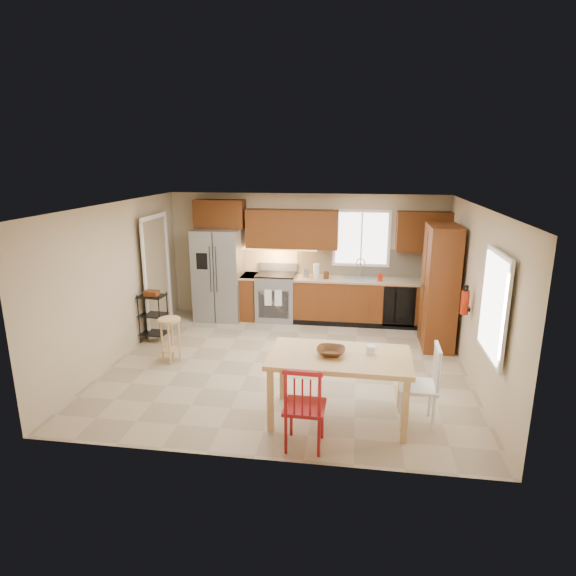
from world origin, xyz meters
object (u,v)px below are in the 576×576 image
(utility_cart, at_px, (153,317))
(range_stove, at_px, (276,297))
(soap_bottle, at_px, (380,276))
(pantry, at_px, (439,287))
(dining_table, at_px, (339,388))
(table_bowl, at_px, (331,355))
(table_jar, at_px, (371,351))
(refrigerator, at_px, (219,274))
(chair_white, at_px, (418,385))
(fire_extinguisher, at_px, (465,302))
(bar_stool, at_px, (171,340))
(chair_red, at_px, (305,405))

(utility_cart, bearing_deg, range_stove, 42.18)
(soap_bottle, bearing_deg, pantry, -43.45)
(soap_bottle, bearing_deg, dining_table, -99.67)
(range_stove, distance_m, table_bowl, 3.94)
(table_bowl, relative_size, table_jar, 2.16)
(refrigerator, distance_m, soap_bottle, 3.18)
(dining_table, bearing_deg, chair_white, 4.44)
(table_bowl, bearing_deg, fire_extinguisher, 41.62)
(refrigerator, height_order, table_jar, refrigerator)
(dining_table, bearing_deg, table_jar, 17.37)
(fire_extinguisher, bearing_deg, refrigerator, 155.48)
(pantry, relative_size, bar_stool, 2.90)
(table_bowl, distance_m, utility_cart, 3.95)
(chair_white, bearing_deg, utility_cart, 64.90)
(fire_extinguisher, bearing_deg, table_jar, -131.77)
(chair_red, xyz_separation_m, utility_cart, (-3.01, 2.85, -0.06))
(soap_bottle, height_order, utility_cart, soap_bottle)
(table_bowl, xyz_separation_m, utility_cart, (-3.26, 2.20, -0.41))
(chair_white, xyz_separation_m, bar_stool, (-3.67, 1.33, -0.14))
(range_stove, distance_m, bar_stool, 2.67)
(fire_extinguisher, bearing_deg, utility_cart, 174.00)
(range_stove, height_order, chair_white, chair_white)
(fire_extinguisher, distance_m, bar_stool, 4.56)
(dining_table, xyz_separation_m, chair_white, (0.95, 0.05, 0.09))
(pantry, relative_size, dining_table, 1.22)
(range_stove, xyz_separation_m, pantry, (2.98, -0.99, 0.59))
(refrigerator, xyz_separation_m, bar_stool, (-0.16, -2.26, -0.55))
(refrigerator, height_order, dining_table, refrigerator)
(refrigerator, bearing_deg, chair_white, -45.60)
(dining_table, bearing_deg, bar_stool, 154.62)
(pantry, xyz_separation_m, table_jar, (-1.19, -2.61, -0.17))
(range_stove, distance_m, chair_red, 4.48)
(fire_extinguisher, xyz_separation_m, dining_table, (-1.77, -1.66, -0.68))
(refrigerator, height_order, chair_red, refrigerator)
(range_stove, bearing_deg, table_jar, -63.52)
(soap_bottle, height_order, fire_extinguisher, fire_extinguisher)
(range_stove, height_order, table_jar, table_jar)
(refrigerator, distance_m, fire_extinguisher, 4.76)
(soap_bottle, bearing_deg, chair_white, -84.65)
(soap_bottle, distance_m, pantry, 1.31)
(refrigerator, height_order, soap_bottle, refrigerator)
(soap_bottle, xyz_separation_m, dining_table, (-0.62, -3.61, -0.58))
(refrigerator, height_order, table_bowl, refrigerator)
(pantry, relative_size, chair_white, 2.08)
(range_stove, distance_m, table_jar, 4.03)
(soap_bottle, bearing_deg, table_jar, -93.92)
(bar_stool, bearing_deg, table_bowl, -9.50)
(soap_bottle, height_order, dining_table, soap_bottle)
(table_jar, relative_size, utility_cart, 0.18)
(dining_table, bearing_deg, fire_extinguisher, 44.73)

